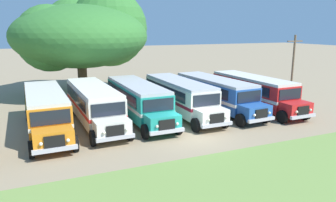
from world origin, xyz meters
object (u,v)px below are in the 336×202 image
object	(u,v)px
parked_bus_slot_5	(254,91)
broad_shade_tree	(84,34)
parked_bus_slot_0	(46,109)
utility_pole	(293,66)
parked_bus_slot_1	(94,103)
parked_bus_slot_4	(216,93)
parked_bus_slot_2	(138,99)
parked_bus_slot_3	(180,95)

from	to	relation	value
parked_bus_slot_5	broad_shade_tree	distance (m)	18.86
parked_bus_slot_0	utility_pole	world-z (taller)	utility_pole
parked_bus_slot_0	parked_bus_slot_1	world-z (taller)	same
parked_bus_slot_1	parked_bus_slot_4	distance (m)	10.54
parked_bus_slot_4	utility_pole	bearing A→B (deg)	87.56
broad_shade_tree	utility_pole	size ratio (longest dim) A/B	2.32
parked_bus_slot_5	parked_bus_slot_2	bearing A→B (deg)	-94.87
parked_bus_slot_1	parked_bus_slot_4	world-z (taller)	same
parked_bus_slot_5	parked_bus_slot_3	bearing A→B (deg)	-96.79
parked_bus_slot_1	parked_bus_slot_5	world-z (taller)	same
parked_bus_slot_0	utility_pole	distance (m)	22.72
parked_bus_slot_3	parked_bus_slot_1	bearing A→B (deg)	-91.45
parked_bus_slot_2	utility_pole	size ratio (longest dim) A/B	1.68
parked_bus_slot_1	parked_bus_slot_2	world-z (taller)	same
parked_bus_slot_0	parked_bus_slot_5	size ratio (longest dim) A/B	1.00
parked_bus_slot_1	parked_bus_slot_5	size ratio (longest dim) A/B	1.00
parked_bus_slot_1	broad_shade_tree	distance (m)	13.13
parked_bus_slot_4	parked_bus_slot_1	bearing A→B (deg)	-94.89
parked_bus_slot_3	parked_bus_slot_4	bearing A→B (deg)	85.84
broad_shade_tree	utility_pole	world-z (taller)	broad_shade_tree
parked_bus_slot_2	parked_bus_slot_1	bearing A→B (deg)	-91.97
broad_shade_tree	parked_bus_slot_2	bearing A→B (deg)	-80.34
parked_bus_slot_2	broad_shade_tree	xyz separation A→B (m)	(-2.07, 12.18, 4.93)
parked_bus_slot_2	parked_bus_slot_5	world-z (taller)	same
parked_bus_slot_2	parked_bus_slot_3	bearing A→B (deg)	89.26
parked_bus_slot_3	parked_bus_slot_4	size ratio (longest dim) A/B	0.99
parked_bus_slot_2	parked_bus_slot_4	bearing A→B (deg)	87.69
parked_bus_slot_0	parked_bus_slot_1	size ratio (longest dim) A/B	1.00
broad_shade_tree	parked_bus_slot_1	bearing A→B (deg)	-96.58
parked_bus_slot_2	parked_bus_slot_5	xyz separation A→B (m)	(10.75, -0.74, 0.00)
parked_bus_slot_2	utility_pole	bearing A→B (deg)	89.10
parked_bus_slot_4	utility_pole	world-z (taller)	utility_pole
parked_bus_slot_1	parked_bus_slot_5	bearing A→B (deg)	84.93
parked_bus_slot_4	broad_shade_tree	size ratio (longest dim) A/B	0.73
parked_bus_slot_0	utility_pole	bearing A→B (deg)	89.73
parked_bus_slot_4	parked_bus_slot_0	bearing A→B (deg)	-92.22
parked_bus_slot_0	broad_shade_tree	world-z (taller)	broad_shade_tree
broad_shade_tree	utility_pole	distance (m)	21.85
parked_bus_slot_2	broad_shade_tree	world-z (taller)	broad_shade_tree
parked_bus_slot_0	utility_pole	size ratio (longest dim) A/B	1.68
parked_bus_slot_0	parked_bus_slot_4	bearing A→B (deg)	89.81
utility_pole	broad_shade_tree	bearing A→B (deg)	145.33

